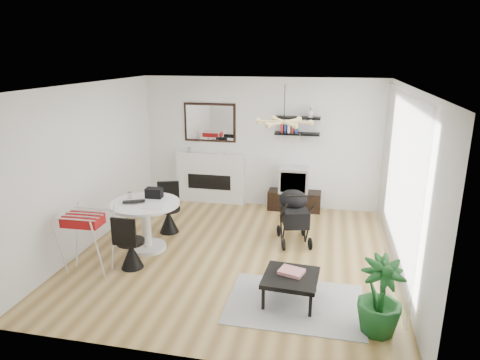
% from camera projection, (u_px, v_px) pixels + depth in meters
% --- Properties ---
extents(floor, '(5.00, 5.00, 0.00)m').
position_uv_depth(floor, '(235.00, 255.00, 6.97)').
color(floor, olive).
rests_on(floor, ground).
extents(ceiling, '(5.00, 5.00, 0.00)m').
position_uv_depth(ceiling, '(235.00, 86.00, 6.20)').
color(ceiling, white).
rests_on(ceiling, wall_back).
extents(wall_back, '(5.00, 0.00, 5.00)m').
position_uv_depth(wall_back, '(261.00, 143.00, 8.93)').
color(wall_back, white).
rests_on(wall_back, floor).
extents(wall_left, '(0.00, 5.00, 5.00)m').
position_uv_depth(wall_left, '(88.00, 167.00, 7.08)').
color(wall_left, white).
rests_on(wall_left, floor).
extents(wall_right, '(0.00, 5.00, 5.00)m').
position_uv_depth(wall_right, '(406.00, 185.00, 6.09)').
color(wall_right, white).
rests_on(wall_right, floor).
extents(sheer_curtain, '(0.04, 3.60, 2.60)m').
position_uv_depth(sheer_curtain, '(397.00, 181.00, 6.29)').
color(sheer_curtain, white).
rests_on(sheer_curtain, wall_right).
extents(fireplace, '(1.50, 0.17, 2.16)m').
position_uv_depth(fireplace, '(210.00, 172.00, 9.26)').
color(fireplace, white).
rests_on(fireplace, floor).
extents(shelf_lower, '(0.90, 0.25, 0.04)m').
position_uv_depth(shelf_lower, '(297.00, 134.00, 8.59)').
color(shelf_lower, black).
rests_on(shelf_lower, wall_back).
extents(shelf_upper, '(0.90, 0.25, 0.04)m').
position_uv_depth(shelf_upper, '(298.00, 118.00, 8.49)').
color(shelf_upper, black).
rests_on(shelf_upper, wall_back).
extents(pendant_lamp, '(0.90, 0.90, 0.10)m').
position_uv_depth(pendant_lamp, '(284.00, 122.00, 6.50)').
color(pendant_lamp, tan).
rests_on(pendant_lamp, ceiling).
extents(tv_console, '(1.08, 0.38, 0.41)m').
position_uv_depth(tv_console, '(294.00, 200.00, 8.92)').
color(tv_console, black).
rests_on(tv_console, floor).
extents(crt_tv, '(0.59, 0.52, 0.52)m').
position_uv_depth(crt_tv, '(294.00, 179.00, 8.79)').
color(crt_tv, silver).
rests_on(crt_tv, tv_console).
extents(dining_table, '(1.13, 1.13, 0.83)m').
position_uv_depth(dining_table, '(146.00, 219.00, 7.02)').
color(dining_table, white).
rests_on(dining_table, floor).
extents(laptop, '(0.42, 0.36, 0.03)m').
position_uv_depth(laptop, '(134.00, 203.00, 6.88)').
color(laptop, black).
rests_on(laptop, dining_table).
extents(black_bag, '(0.28, 0.17, 0.17)m').
position_uv_depth(black_bag, '(154.00, 193.00, 7.15)').
color(black_bag, black).
rests_on(black_bag, dining_table).
extents(newspaper, '(0.37, 0.32, 0.01)m').
position_uv_depth(newspaper, '(154.00, 206.00, 6.77)').
color(newspaper, white).
rests_on(newspaper, dining_table).
extents(drinking_glass, '(0.06, 0.06, 0.11)m').
position_uv_depth(drinking_glass, '(130.00, 195.00, 7.13)').
color(drinking_glass, white).
rests_on(drinking_glass, dining_table).
extents(chair_far, '(0.47, 0.48, 0.91)m').
position_uv_depth(chair_far, '(169.00, 217.00, 7.80)').
color(chair_far, black).
rests_on(chair_far, floor).
extents(chair_near, '(0.42, 0.42, 0.88)m').
position_uv_depth(chair_near, '(131.00, 251.00, 6.46)').
color(chair_near, black).
rests_on(chair_near, floor).
extents(drying_rack, '(0.65, 0.61, 0.95)m').
position_uv_depth(drying_rack, '(87.00, 241.00, 6.29)').
color(drying_rack, white).
rests_on(drying_rack, floor).
extents(stroller, '(0.69, 0.89, 1.00)m').
position_uv_depth(stroller, '(294.00, 218.00, 7.37)').
color(stroller, black).
rests_on(stroller, floor).
extents(rug, '(1.76, 1.27, 0.01)m').
position_uv_depth(rug, '(295.00, 303.00, 5.60)').
color(rug, '#959595').
rests_on(rug, floor).
extents(coffee_table, '(0.74, 0.74, 0.36)m').
position_uv_depth(coffee_table, '(291.00, 278.00, 5.58)').
color(coffee_table, black).
rests_on(coffee_table, rug).
extents(magazines, '(0.37, 0.32, 0.04)m').
position_uv_depth(magazines, '(291.00, 272.00, 5.63)').
color(magazines, '#DC373E').
rests_on(magazines, coffee_table).
extents(potted_plant, '(0.68, 0.68, 0.94)m').
position_uv_depth(potted_plant, '(380.00, 297.00, 4.91)').
color(potted_plant, '#164F1D').
rests_on(potted_plant, floor).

